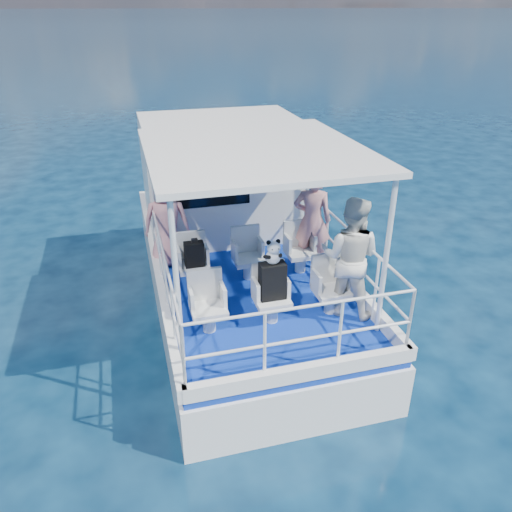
{
  "coord_description": "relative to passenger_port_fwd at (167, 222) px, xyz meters",
  "views": [
    {
      "loc": [
        -1.78,
        -6.8,
        4.94
      ],
      "look_at": [
        -0.04,
        -0.4,
        1.6
      ],
      "focal_mm": 35.0,
      "sensor_mm": 36.0,
      "label": 1
    }
  ],
  "objects": [
    {
      "name": "passenger_stbd_aft",
      "position": [
        2.33,
        -2.18,
        0.09
      ],
      "size": [
        1.09,
        1.06,
        1.77
      ],
      "primitive_type": "imported",
      "rotation": [
        0.0,
        0.0,
        2.49
      ],
      "color": "silver",
      "rests_on": "deck"
    },
    {
      "name": "seat_center_aft",
      "position": [
        1.2,
        -2.15,
        -0.6
      ],
      "size": [
        0.48,
        0.46,
        0.38
      ],
      "primitive_type": "cube",
      "color": "silver",
      "rests_on": "deck"
    },
    {
      "name": "backpack_port",
      "position": [
        0.31,
        -0.9,
        -0.21
      ],
      "size": [
        0.3,
        0.17,
        0.4
      ],
      "primitive_type": "cube",
      "color": "black",
      "rests_on": "seat_port_fwd"
    },
    {
      "name": "seat_port_aft",
      "position": [
        0.3,
        -2.15,
        -0.6
      ],
      "size": [
        0.48,
        0.46,
        0.38
      ],
      "primitive_type": "cube",
      "color": "silver",
      "rests_on": "deck"
    },
    {
      "name": "ground",
      "position": [
        1.2,
        -1.05,
        -1.69
      ],
      "size": [
        2000.0,
        2000.0,
        0.0
      ],
      "primitive_type": "plane",
      "color": "#061B31",
      "rests_on": "ground"
    },
    {
      "name": "backpack_center",
      "position": [
        1.2,
        -2.15,
        -0.14
      ],
      "size": [
        0.36,
        0.2,
        0.54
      ],
      "primitive_type": "cube",
      "color": "black",
      "rests_on": "seat_center_aft"
    },
    {
      "name": "seat_stbd_fwd",
      "position": [
        2.1,
        -0.85,
        -0.6
      ],
      "size": [
        0.48,
        0.46,
        0.38
      ],
      "primitive_type": "cube",
      "color": "silver",
      "rests_on": "deck"
    },
    {
      "name": "canopy",
      "position": [
        1.2,
        -1.25,
        1.45
      ],
      "size": [
        3.0,
        3.2,
        0.08
      ],
      "primitive_type": "cube",
      "color": "white",
      "rests_on": "cabin"
    },
    {
      "name": "canopy_posts",
      "position": [
        1.2,
        -1.3,
        0.31
      ],
      "size": [
        2.77,
        2.97,
        2.2
      ],
      "color": "white",
      "rests_on": "deck"
    },
    {
      "name": "passenger_port_fwd",
      "position": [
        0.0,
        0.0,
        0.0
      ],
      "size": [
        0.66,
        0.52,
        1.58
      ],
      "primitive_type": "imported",
      "rotation": [
        0.0,
        0.0,
        2.96
      ],
      "color": "#D1878F",
      "rests_on": "deck"
    },
    {
      "name": "deck",
      "position": [
        1.2,
        -0.05,
        -0.84
      ],
      "size": [
        2.9,
        6.9,
        0.1
      ],
      "primitive_type": "cube",
      "color": "navy",
      "rests_on": "hull"
    },
    {
      "name": "seat_port_fwd",
      "position": [
        0.3,
        -0.85,
        -0.6
      ],
      "size": [
        0.48,
        0.46,
        0.38
      ],
      "primitive_type": "cube",
      "color": "silver",
      "rests_on": "deck"
    },
    {
      "name": "cabin",
      "position": [
        1.2,
        1.25,
        0.31
      ],
      "size": [
        2.85,
        2.0,
        2.2
      ],
      "primitive_type": "cube",
      "color": "white",
      "rests_on": "deck"
    },
    {
      "name": "passenger_stbd_fwd",
      "position": [
        2.32,
        -0.73,
        0.07
      ],
      "size": [
        0.74,
        0.63,
        1.72
      ],
      "primitive_type": "imported",
      "rotation": [
        0.0,
        0.0,
        2.72
      ],
      "color": "#D28789",
      "rests_on": "deck"
    },
    {
      "name": "seat_center_fwd",
      "position": [
        1.2,
        -0.85,
        -0.6
      ],
      "size": [
        0.48,
        0.46,
        0.38
      ],
      "primitive_type": "cube",
      "color": "silver",
      "rests_on": "deck"
    },
    {
      "name": "hull",
      "position": [
        1.2,
        -0.05,
        -1.69
      ],
      "size": [
        3.0,
        7.0,
        1.6
      ],
      "primitive_type": "cube",
      "color": "white",
      "rests_on": "ground"
    },
    {
      "name": "railings",
      "position": [
        1.2,
        -1.62,
        -0.29
      ],
      "size": [
        2.84,
        3.59,
        1.0
      ],
      "primitive_type": null,
      "color": "white",
      "rests_on": "deck"
    },
    {
      "name": "seat_stbd_aft",
      "position": [
        2.1,
        -2.15,
        -0.6
      ],
      "size": [
        0.48,
        0.46,
        0.38
      ],
      "primitive_type": "cube",
      "color": "silver",
      "rests_on": "deck"
    },
    {
      "name": "compact_camera",
      "position": [
        0.33,
        -0.89,
        0.02
      ],
      "size": [
        0.1,
        0.06,
        0.06
      ],
      "primitive_type": "cube",
      "color": "black",
      "rests_on": "backpack_port"
    },
    {
      "name": "panda",
      "position": [
        1.21,
        -2.14,
        0.3
      ],
      "size": [
        0.22,
        0.19,
        0.35
      ],
      "primitive_type": null,
      "color": "white",
      "rests_on": "backpack_center"
    }
  ]
}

